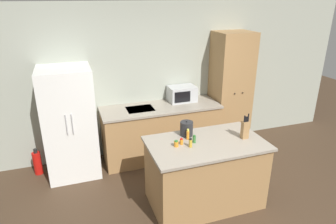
# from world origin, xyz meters

# --- Properties ---
(wall_back) EXTENTS (7.20, 0.06, 2.60)m
(wall_back) POSITION_xyz_m (0.00, 2.33, 1.30)
(wall_back) COLOR #9EA393
(wall_back) RESTS_ON ground_plane
(refrigerator) EXTENTS (0.76, 0.77, 1.71)m
(refrigerator) POSITION_xyz_m (-1.60, 1.93, 0.86)
(refrigerator) COLOR white
(refrigerator) RESTS_ON ground_plane
(back_counter) EXTENTS (2.01, 0.71, 0.93)m
(back_counter) POSITION_xyz_m (-0.12, 1.97, 0.47)
(back_counter) COLOR #9E7547
(back_counter) RESTS_ON ground_plane
(pantry_cabinet) EXTENTS (0.65, 0.57, 2.10)m
(pantry_cabinet) POSITION_xyz_m (1.23, 2.02, 1.05)
(pantry_cabinet) COLOR #9E7547
(pantry_cabinet) RESTS_ON ground_plane
(kitchen_island) EXTENTS (1.51, 0.89, 0.92)m
(kitchen_island) POSITION_xyz_m (0.05, 0.55, 0.46)
(kitchen_island) COLOR #9E7547
(kitchen_island) RESTS_ON ground_plane
(microwave) EXTENTS (0.47, 0.34, 0.26)m
(microwave) POSITION_xyz_m (0.32, 2.11, 1.06)
(microwave) COLOR #B2B5B7
(microwave) RESTS_ON back_counter
(knife_block) EXTENTS (0.09, 0.07, 0.35)m
(knife_block) POSITION_xyz_m (0.57, 0.50, 1.05)
(knife_block) COLOR #9E7547
(knife_block) RESTS_ON kitchen_island
(spice_bottle_tall_dark) EXTENTS (0.04, 0.04, 0.10)m
(spice_bottle_tall_dark) POSITION_xyz_m (-0.11, 0.60, 0.97)
(spice_bottle_tall_dark) COLOR #337033
(spice_bottle_tall_dark) RESTS_ON kitchen_island
(spice_bottle_short_red) EXTENTS (0.04, 0.04, 0.14)m
(spice_bottle_short_red) POSITION_xyz_m (-0.15, 0.71, 0.99)
(spice_bottle_short_red) COLOR orange
(spice_bottle_short_red) RESTS_ON kitchen_island
(spice_bottle_amber_oil) EXTENTS (0.04, 0.04, 0.12)m
(spice_bottle_amber_oil) POSITION_xyz_m (-0.20, 0.50, 0.97)
(spice_bottle_amber_oil) COLOR gold
(spice_bottle_amber_oil) RESTS_ON kitchen_island
(spice_bottle_green_herb) EXTENTS (0.04, 0.04, 0.08)m
(spice_bottle_green_herb) POSITION_xyz_m (-0.28, 0.61, 0.96)
(spice_bottle_green_herb) COLOR orange
(spice_bottle_green_herb) RESTS_ON kitchen_island
(spice_bottle_pale_salt) EXTENTS (0.06, 0.06, 0.08)m
(spice_bottle_pale_salt) POSITION_xyz_m (-0.36, 0.57, 0.96)
(spice_bottle_pale_salt) COLOR orange
(spice_bottle_pale_salt) RESTS_ON kitchen_island
(kettle) EXTENTS (0.17, 0.17, 0.22)m
(kettle) POSITION_xyz_m (-0.12, 0.83, 1.02)
(kettle) COLOR #232326
(kettle) RESTS_ON kitchen_island
(fire_extinguisher) EXTENTS (0.13, 0.13, 0.44)m
(fire_extinguisher) POSITION_xyz_m (-2.16, 2.04, 0.19)
(fire_extinguisher) COLOR red
(fire_extinguisher) RESTS_ON ground_plane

